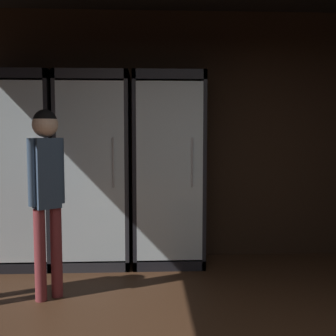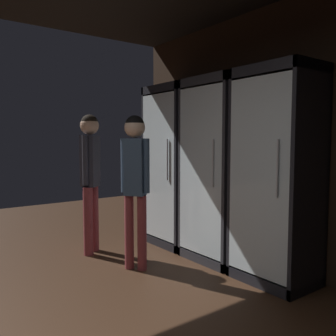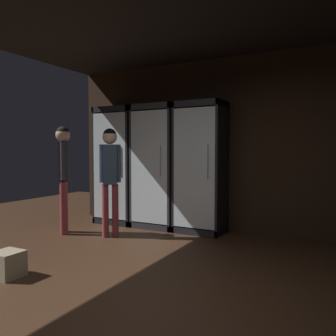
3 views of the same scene
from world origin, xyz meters
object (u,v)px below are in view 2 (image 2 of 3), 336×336
Objects in this scene: cooler_left at (220,172)px; shopper_far at (90,169)px; cooler_center at (279,178)px; cooler_far_left at (178,167)px; shopper_near at (135,172)px.

cooler_left reaches higher than shopper_far.
cooler_center is at bearing 30.65° from shopper_far.
cooler_far_left reaches higher than shopper_near.
cooler_center reaches higher than shopper_near.
cooler_center is at bearing 0.14° from cooler_left.
cooler_left is 1.00× the size of cooler_center.
cooler_center reaches higher than shopper_far.
cooler_left is 1.23× the size of shopper_far.
shopper_near is 0.81m from shopper_far.
shopper_near is (-1.09, -0.97, 0.03)m from cooler_center.
shopper_far is (-1.88, -1.11, 0.01)m from cooler_center.
cooler_left reaches higher than shopper_near.
cooler_far_left reaches higher than shopper_far.
cooler_far_left is at bearing 179.85° from cooler_left.
cooler_far_left is 1.15m from shopper_far.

